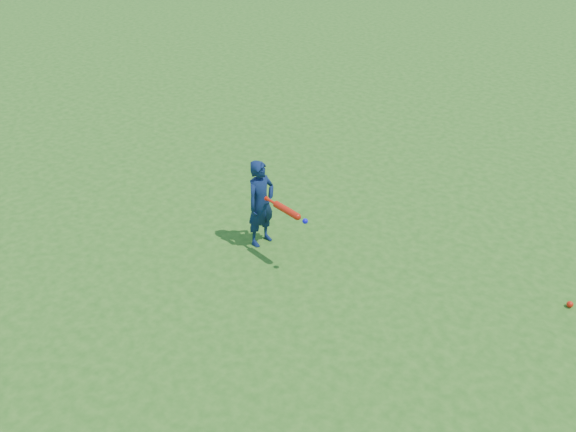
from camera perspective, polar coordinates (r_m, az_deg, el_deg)
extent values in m
plane|color=#255E16|center=(7.74, -0.06, -3.93)|extent=(80.00, 80.00, 0.00)
imported|color=#0E1D41|center=(7.78, -2.42, 1.14)|extent=(0.33, 0.45, 1.12)
sphere|color=red|center=(7.65, 23.77, -7.20)|extent=(0.07, 0.07, 0.07)
cylinder|color=red|center=(7.57, -1.94, 1.58)|extent=(0.03, 0.06, 0.05)
cylinder|color=red|center=(7.50, -1.50, 1.32)|extent=(0.18, 0.08, 0.03)
cylinder|color=red|center=(7.33, -0.14, 0.52)|extent=(0.39, 0.18, 0.08)
sphere|color=red|center=(7.20, 0.85, -0.06)|extent=(0.08, 0.08, 0.08)
sphere|color=#100CD5|center=(7.12, 1.53, -0.46)|extent=(0.06, 0.06, 0.06)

